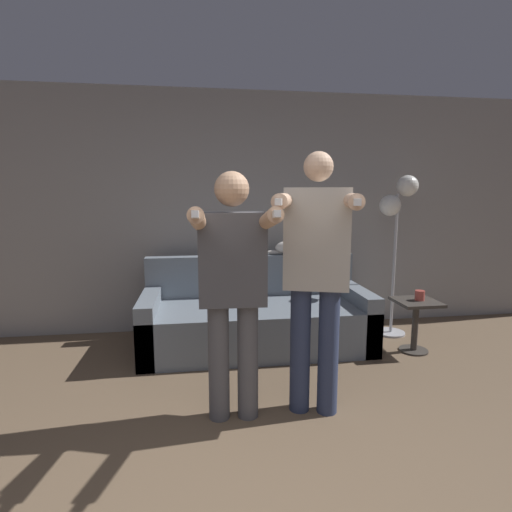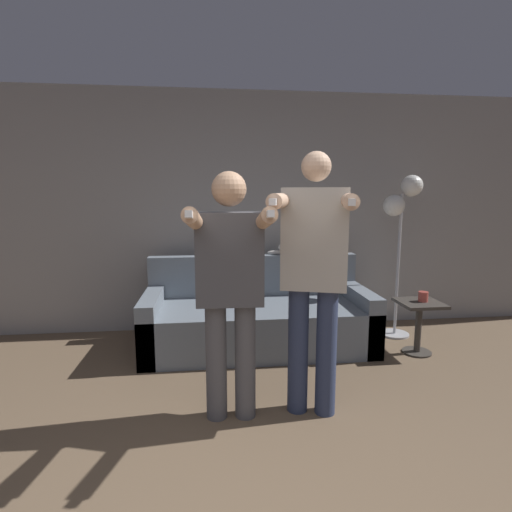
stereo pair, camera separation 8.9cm
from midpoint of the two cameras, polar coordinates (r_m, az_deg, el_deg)
wall_back at (r=4.43m, az=-7.15°, el=6.11°), size 10.00×0.05×2.60m
couch at (r=4.02m, az=-0.65°, el=-8.99°), size 2.20×0.94×0.86m
person_left at (r=2.58m, az=-4.33°, el=-3.47°), size 0.52×0.68×1.65m
person_right at (r=2.66m, az=7.63°, el=-1.66°), size 0.62×0.77×1.78m
cat at (r=4.30m, az=4.79°, el=1.31°), size 0.51×0.14×0.18m
floor_lamp at (r=4.42m, az=19.06°, el=6.13°), size 0.40×0.31×1.70m
side_table at (r=4.13m, az=21.27°, el=-7.95°), size 0.39×0.39×0.51m
cup at (r=4.10m, az=21.78°, el=-5.25°), size 0.09×0.09×0.09m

